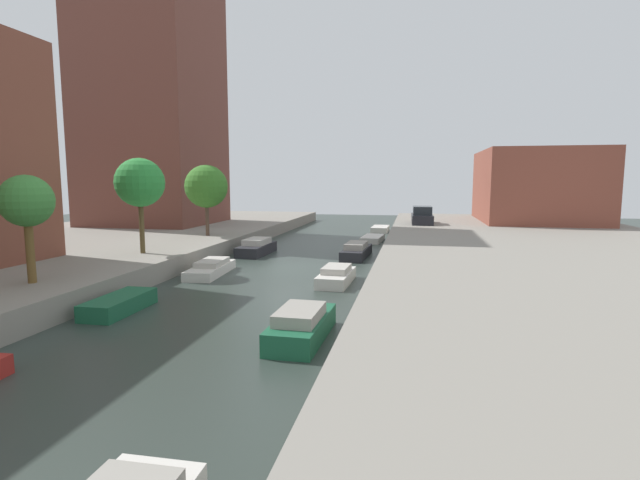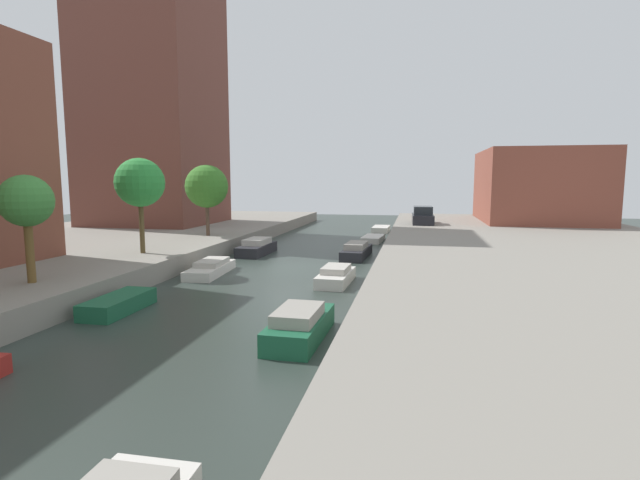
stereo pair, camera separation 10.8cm
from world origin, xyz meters
The scene contains 17 objects.
ground_plane centered at (0.00, 0.00, 0.00)m, with size 84.00×84.00×0.00m, color #2D3833.
quay_left centered at (-15.00, 0.00, 0.50)m, with size 20.00×64.00×1.00m, color gray.
quay_right centered at (15.00, 0.00, 0.50)m, with size 20.00×64.00×1.00m, color gray.
apartment_tower_far centered at (-16.00, 14.39, 12.40)m, with size 10.00×10.06×22.80m, color brown.
low_block_right centered at (18.00, 23.33, 4.32)m, with size 10.00×12.89×6.65m, color brown.
street_tree_1 centered at (-7.43, -9.85, 4.07)m, with size 1.95×1.95×4.10m.
street_tree_2 centered at (-7.43, -2.19, 4.74)m, with size 2.57×2.57×5.05m.
street_tree_3 centered at (-7.43, 6.08, 4.43)m, with size 2.97×2.97×4.93m.
parked_car centered at (7.49, 18.47, 1.65)m, with size 1.94×4.37×1.57m.
moored_boat_left_1 centered at (-3.90, -9.68, 0.30)m, with size 1.32×3.25×0.60m.
moored_boat_left_2 centered at (-3.55, -2.23, 0.31)m, with size 1.74×4.35×0.74m.
moored_boat_left_3 centered at (-3.38, 4.70, 0.44)m, with size 1.65×4.10×1.05m.
moored_boat_right_1 centered at (3.48, -11.39, 0.44)m, with size 1.52×3.83×1.04m.
moored_boat_right_2 centered at (3.24, -3.18, 0.36)m, with size 1.48×3.52×0.84m.
moored_boat_right_3 centered at (3.26, 4.72, 0.41)m, with size 1.60×4.53×0.98m.
moored_boat_right_4 centered at (3.57, 12.81, 0.23)m, with size 1.74×3.58×0.46m.
moored_boat_right_5 centered at (3.66, 20.38, 0.25)m, with size 1.58×3.42×0.51m.
Camera 1 is at (6.83, -25.43, 4.91)m, focal length 27.07 mm.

